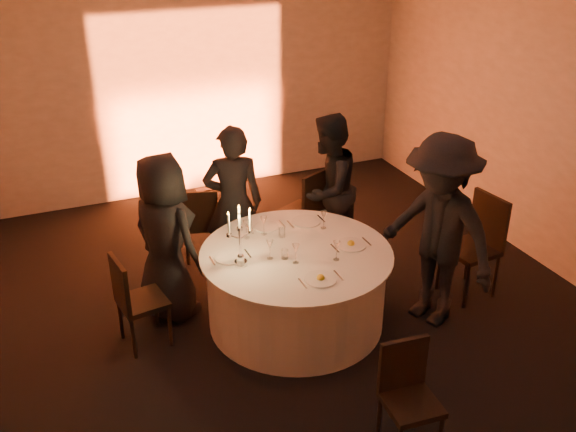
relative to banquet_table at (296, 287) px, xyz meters
name	(u,v)px	position (x,y,z in m)	size (l,w,h in m)	color
floor	(296,320)	(0.00, 0.00, -0.38)	(7.00, 7.00, 0.00)	black
ceiling	(298,1)	(0.00, 0.00, 2.62)	(7.00, 7.00, 0.00)	white
wall_back	(192,84)	(0.00, 3.50, 1.12)	(7.00, 7.00, 0.00)	#AEA8A1
wall_right	(562,136)	(3.00, 0.00, 1.12)	(7.00, 7.00, 0.00)	#AEA8A1
uplighter_fixture	(205,192)	(0.00, 3.20, -0.33)	(0.25, 0.12, 0.10)	black
banquet_table	(296,287)	(0.00, 0.00, 0.00)	(1.80, 1.80, 0.77)	black
chair_left	(134,297)	(-1.49, 0.22, 0.13)	(0.46, 0.46, 0.92)	black
chair_back_left	(201,220)	(-0.51, 1.49, 0.12)	(0.49, 0.49, 0.89)	black
chair_back_right	(308,208)	(0.63, 1.14, 0.22)	(0.62, 0.62, 1.06)	black
chair_right	(478,239)	(1.92, -0.22, 0.22)	(0.52, 0.52, 1.07)	black
chair_front	(408,390)	(0.14, -1.74, 0.10)	(0.41, 0.41, 0.87)	black
guest_left	(165,238)	(-1.08, 0.62, 0.45)	(0.82, 0.53, 1.67)	black
guest_back_left	(233,203)	(-0.26, 1.06, 0.47)	(0.62, 0.41, 1.71)	black
guest_back_right	(327,189)	(0.82, 1.02, 0.46)	(0.82, 0.64, 1.69)	black
guest_right	(438,232)	(1.23, -0.45, 0.56)	(1.22, 0.70, 1.89)	black
plate_left	(230,257)	(-0.60, 0.13, 0.39)	(0.36, 0.29, 0.01)	white
plate_back_left	(266,227)	(-0.08, 0.57, 0.39)	(0.36, 0.25, 0.01)	white
plate_back_right	(306,221)	(0.33, 0.53, 0.39)	(0.35, 0.29, 0.01)	white
plate_right	(351,244)	(0.52, -0.09, 0.40)	(0.36, 0.29, 0.08)	white
plate_front	(321,278)	(0.00, -0.53, 0.40)	(0.36, 0.28, 0.08)	white
coffee_cup	(241,262)	(-0.55, -0.03, 0.42)	(0.11, 0.11, 0.07)	white
candelabra	(240,243)	(-0.54, 0.01, 0.59)	(0.24, 0.12, 0.58)	white
wine_glass_a	(246,225)	(-0.33, 0.43, 0.52)	(0.07, 0.07, 0.19)	silver
wine_glass_b	(270,245)	(-0.27, -0.02, 0.52)	(0.07, 0.07, 0.19)	silver
wine_glass_c	(324,216)	(0.44, 0.33, 0.52)	(0.07, 0.07, 0.19)	silver
wine_glass_d	(337,246)	(0.28, -0.27, 0.52)	(0.07, 0.07, 0.19)	silver
wine_glass_e	(296,249)	(-0.08, -0.18, 0.52)	(0.07, 0.07, 0.19)	silver
wine_glass_f	(264,222)	(-0.15, 0.44, 0.52)	(0.07, 0.07, 0.19)	silver
tumbler_a	(282,233)	(-0.01, 0.33, 0.43)	(0.07, 0.07, 0.09)	silver
tumbler_b	(285,254)	(-0.14, -0.07, 0.43)	(0.07, 0.07, 0.09)	silver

